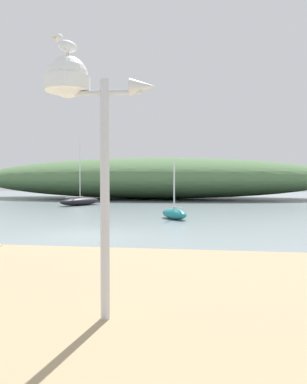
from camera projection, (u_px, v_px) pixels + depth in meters
ground_plane at (84, 235)px, 14.11m from camera, size 120.00×120.00×0.00m
distant_hill at (151, 178)px, 44.46m from camera, size 41.90×15.80×4.65m
mast_structure at (78, 99)px, 4.96m from camera, size 1.44×0.58×3.41m
seagull_on_radar at (66, 45)px, 4.95m from camera, size 0.30×0.32×0.26m
sailboat_east_reach at (80, 201)px, 31.55m from camera, size 3.04×4.36×5.23m
sailboat_mid_channel at (174, 213)px, 20.14m from camera, size 1.93×2.48×3.03m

